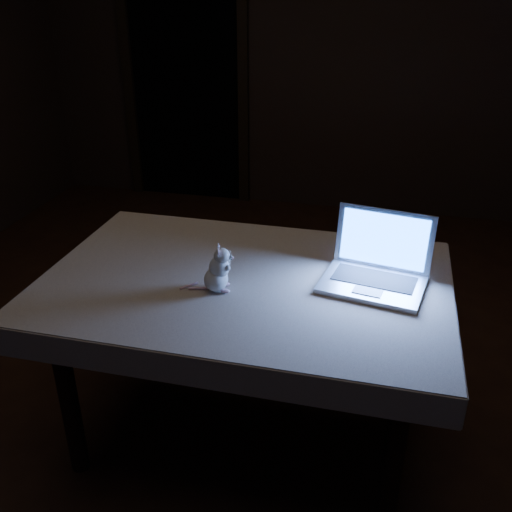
# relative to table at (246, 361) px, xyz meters

# --- Properties ---
(floor) EXTENTS (5.00, 5.00, 0.00)m
(floor) POSITION_rel_table_xyz_m (-0.08, 0.22, -0.37)
(floor) COLOR black
(floor) RESTS_ON ground
(back_wall) EXTENTS (4.50, 0.04, 2.60)m
(back_wall) POSITION_rel_table_xyz_m (-0.08, 2.72, 0.93)
(back_wall) COLOR black
(back_wall) RESTS_ON ground
(doorway) EXTENTS (1.06, 0.36, 2.13)m
(doorway) POSITION_rel_table_xyz_m (-1.18, 2.72, 0.69)
(doorway) COLOR black
(doorway) RESTS_ON back_wall
(table) EXTENTS (1.39, 0.90, 0.74)m
(table) POSITION_rel_table_xyz_m (0.00, 0.00, 0.00)
(table) COLOR black
(table) RESTS_ON floor
(tablecloth) EXTENTS (1.53, 1.05, 0.11)m
(tablecloth) POSITION_rel_table_xyz_m (0.09, -0.06, 0.33)
(tablecloth) COLOR beige
(tablecloth) RESTS_ON table
(laptop) EXTENTS (0.41, 0.38, 0.24)m
(laptop) POSITION_rel_table_xyz_m (0.46, 0.04, 0.50)
(laptop) COLOR silver
(laptop) RESTS_ON tablecloth
(plush_mouse) EXTENTS (0.15, 0.15, 0.17)m
(plush_mouse) POSITION_rel_table_xyz_m (-0.08, -0.10, 0.47)
(plush_mouse) COLOR silver
(plush_mouse) RESTS_ON tablecloth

